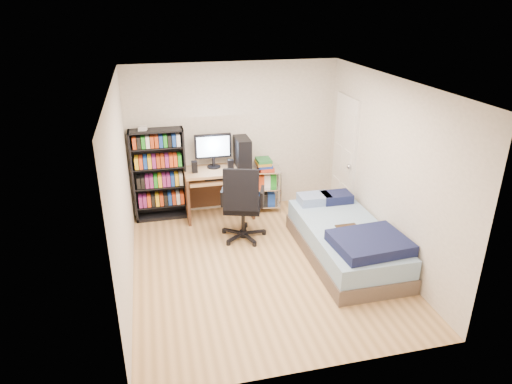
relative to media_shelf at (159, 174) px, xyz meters
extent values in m
cube|color=tan|center=(1.28, -1.84, -0.80)|extent=(3.50, 4.00, 0.04)
cube|color=white|center=(1.28, -1.84, 1.74)|extent=(3.50, 4.00, 0.04)
cube|color=silver|center=(1.28, 0.18, 0.47)|extent=(3.50, 0.04, 2.50)
cube|color=silver|center=(1.28, -3.86, 0.47)|extent=(3.50, 0.04, 2.50)
cube|color=silver|center=(-0.49, -1.84, 0.47)|extent=(0.04, 4.00, 2.50)
cube|color=silver|center=(3.05, -1.84, 0.47)|extent=(0.04, 4.00, 2.50)
cube|color=black|center=(0.00, 0.00, -0.02)|extent=(0.86, 0.29, 1.52)
cube|color=black|center=(0.00, 0.00, -0.54)|extent=(0.80, 0.27, 0.02)
cube|color=#B43C18|center=(0.00, -0.01, -0.44)|extent=(0.74, 0.23, 0.18)
cube|color=black|center=(0.00, 0.00, -0.21)|extent=(0.80, 0.27, 0.02)
cube|color=#173EA3|center=(0.00, -0.01, -0.10)|extent=(0.74, 0.23, 0.18)
cube|color=black|center=(0.00, 0.00, 0.12)|extent=(0.80, 0.27, 0.02)
cube|color=yellow|center=(0.00, -0.01, 0.23)|extent=(0.74, 0.23, 0.18)
cube|color=black|center=(0.00, 0.00, 0.45)|extent=(0.80, 0.27, 0.02)
cube|color=#209623|center=(0.00, -0.01, 0.56)|extent=(0.74, 0.23, 0.18)
cube|color=silver|center=(-0.19, 0.00, 0.77)|extent=(0.13, 0.12, 0.06)
cube|color=#A98357|center=(0.95, -0.14, 0.03)|extent=(1.11, 0.61, 0.04)
cube|color=#34241C|center=(0.41, -0.14, -0.39)|extent=(0.04, 0.61, 0.79)
cube|color=#34241C|center=(1.48, -0.14, -0.39)|extent=(0.04, 0.61, 0.79)
cube|color=#34241C|center=(0.95, 0.14, -0.37)|extent=(1.06, 0.03, 0.72)
cube|color=#A98357|center=(0.95, -0.23, -0.08)|extent=(1.00, 0.50, 0.03)
cube|color=black|center=(0.95, -0.25, -0.06)|extent=(0.49, 0.17, 0.03)
cube|color=black|center=(0.89, -0.02, 0.41)|extent=(0.60, 0.06, 0.40)
cube|color=silver|center=(0.89, -0.05, 0.41)|extent=(0.53, 0.01, 0.33)
cube|color=black|center=(1.37, -0.09, 0.29)|extent=(0.22, 0.47, 0.49)
cube|color=black|center=(0.56, -0.20, 0.14)|extent=(0.09, 0.09, 0.19)
cube|color=black|center=(1.13, -0.25, 0.14)|extent=(0.09, 0.09, 0.19)
cylinder|color=black|center=(1.18, -0.99, -0.48)|extent=(0.06, 0.06, 0.42)
cube|color=black|center=(1.18, -0.99, -0.25)|extent=(0.67, 0.67, 0.09)
cube|color=black|center=(1.10, -1.22, 0.11)|extent=(0.54, 0.31, 0.62)
cube|color=black|center=(0.90, -0.90, -0.09)|extent=(0.14, 0.33, 0.24)
cube|color=black|center=(1.45, -1.08, -0.09)|extent=(0.14, 0.33, 0.24)
cylinder|color=silver|center=(1.44, -0.24, -0.41)|extent=(0.03, 0.03, 0.75)
cylinder|color=silver|center=(1.97, -0.32, -0.41)|extent=(0.03, 0.03, 0.75)
cylinder|color=silver|center=(1.49, 0.14, -0.41)|extent=(0.03, 0.03, 0.75)
cylinder|color=silver|center=(2.03, 0.06, -0.41)|extent=(0.03, 0.03, 0.75)
cube|color=silver|center=(1.73, -0.09, -0.68)|extent=(0.60, 0.46, 0.02)
cube|color=silver|center=(1.73, -0.09, -0.36)|extent=(0.60, 0.46, 0.02)
cube|color=silver|center=(1.73, -0.09, -0.05)|extent=(0.60, 0.46, 0.02)
cube|color=#A32D17|center=(1.73, -0.09, 0.05)|extent=(0.28, 0.33, 0.17)
cube|color=brown|center=(2.47, -1.89, -0.67)|extent=(1.08, 2.16, 0.22)
cube|color=#7D9BBB|center=(2.47, -1.89, -0.44)|extent=(1.04, 2.12, 0.26)
cube|color=#13183C|center=(2.52, -2.48, -0.24)|extent=(0.97, 0.82, 0.15)
cube|color=#9BBADC|center=(2.30, -1.03, -0.24)|extent=(0.49, 0.32, 0.14)
cube|color=#13183C|center=(2.66, -1.05, -0.24)|extent=(0.45, 0.32, 0.14)
cube|color=#422B15|center=(2.47, -1.94, -0.30)|extent=(0.30, 0.24, 0.02)
cube|color=silver|center=(3.00, -0.49, 0.22)|extent=(0.05, 0.80, 2.00)
sphere|color=silver|center=(2.95, -0.81, 0.17)|extent=(0.08, 0.08, 0.08)
camera|label=1|loc=(-0.07, -7.09, 2.64)|focal=32.00mm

